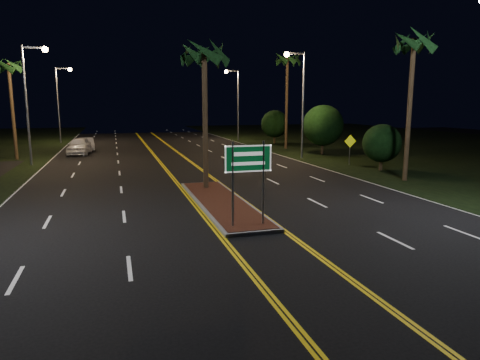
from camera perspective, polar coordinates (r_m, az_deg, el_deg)
name	(u,v)px	position (r m, az deg, el deg)	size (l,w,h in m)	color
ground	(274,253)	(13.92, 4.59, -9.66)	(120.00, 120.00, 0.00)	black
grass_right	(453,148)	(51.13, 26.55, 3.79)	(40.00, 110.00, 0.01)	black
median_island	(221,203)	(20.32, -2.50, -3.02)	(2.25, 10.25, 0.17)	gray
highway_sign	(248,167)	(15.91, 1.10, 1.81)	(1.80, 0.08, 3.20)	gray
streetlight_left_mid	(31,91)	(36.69, -26.11, 10.60)	(1.91, 0.44, 9.00)	gray
streetlight_left_far	(61,96)	(56.52, -22.78, 10.32)	(1.91, 0.44, 9.00)	gray
streetlight_right_mid	(299,92)	(37.51, 7.90, 11.49)	(1.91, 0.44, 9.00)	gray
streetlight_right_far	(235,96)	(56.35, -0.63, 11.09)	(1.91, 0.44, 9.00)	gray
palm_median	(204,54)	(23.34, -4.80, 16.42)	(2.40, 2.40, 8.30)	#382819
palm_left_far	(8,66)	(41.12, -28.50, 13.18)	(2.40, 2.40, 8.80)	#382819
palm_right_near	(414,43)	(28.34, 22.18, 16.52)	(2.40, 2.40, 9.30)	#382819
palm_right_far	(287,60)	(45.93, 6.34, 15.61)	(2.40, 2.40, 10.30)	#382819
shrub_near	(382,143)	(32.05, 18.40, 4.68)	(2.70, 2.70, 3.30)	#382819
shrub_mid	(323,125)	(40.82, 11.01, 7.17)	(3.78, 3.78, 4.62)	#382819
shrub_far	(275,124)	(51.71, 4.64, 7.47)	(3.24, 3.24, 3.96)	#382819
car_near	(79,144)	(43.18, -20.65, 4.45)	(2.37, 5.53, 1.84)	white
car_far	(87,143)	(46.40, -19.78, 4.65)	(1.93, 4.51, 1.50)	silver
warning_sign	(350,146)	(34.28, 14.45, 4.47)	(0.98, 0.07, 2.35)	gray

